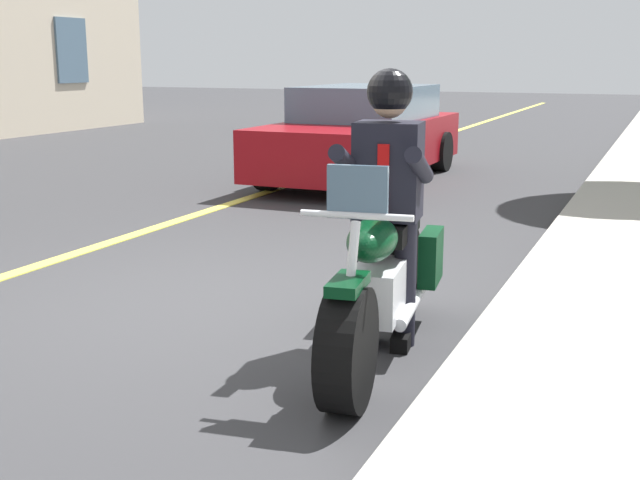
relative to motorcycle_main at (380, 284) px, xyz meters
name	(u,v)px	position (x,y,z in m)	size (l,w,h in m)	color
ground_plane	(207,307)	(-0.40, -1.50, -0.45)	(80.00, 80.00, 0.00)	#333335
lane_center_stripe	(1,278)	(-0.40, -3.50, -0.45)	(60.00, 0.16, 0.01)	#E5DB4C
motorcycle_main	(380,284)	(0.00, 0.00, 0.00)	(2.22, 0.79, 1.26)	black
rider_main	(388,185)	(-0.19, -0.03, 0.58)	(0.68, 0.61, 1.74)	black
car_silver	(363,134)	(-6.94, -2.72, 0.24)	(4.60, 1.92, 1.40)	maroon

